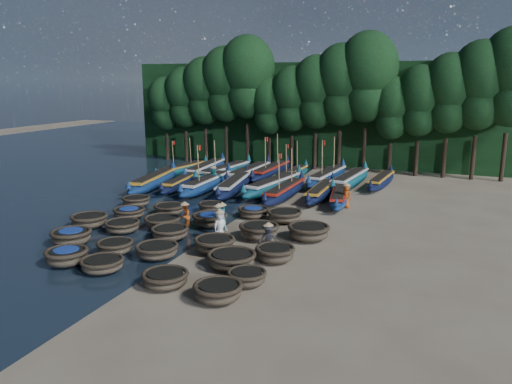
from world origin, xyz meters
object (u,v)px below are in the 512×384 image
(coracle_4, at_px, (218,291))
(long_boat_15, at_px, (327,177))
(fisherman_3, at_px, (268,239))
(coracle_2, at_px, (102,264))
(coracle_8, at_px, (232,259))
(long_boat_1, at_px, (154,181))
(fisherman_4, at_px, (219,219))
(long_boat_8, at_px, (339,197))
(fisherman_2, at_px, (185,215))
(coracle_16, at_px, (162,222))
(long_boat_12, at_px, (249,173))
(long_boat_9, at_px, (183,169))
(coracle_23, at_px, (253,212))
(long_boat_5, at_px, (274,185))
(coracle_15, at_px, (129,212))
(coracle_1, at_px, (67,256))
(coracle_24, at_px, (284,215))
(long_boat_3, at_px, (207,184))
(coracle_13, at_px, (215,244))
(long_boat_2, at_px, (182,182))
(coracle_5, at_px, (71,236))
(fisherman_5, at_px, (213,178))
(coracle_17, at_px, (210,219))
(coracle_10, at_px, (89,220))
(coracle_3, at_px, (165,278))
(coracle_11, at_px, (122,226))
(long_boat_7, at_px, (321,192))
(coracle_18, at_px, (259,231))
(coracle_19, at_px, (309,231))
(coracle_22, at_px, (211,207))
(long_boat_10, at_px, (205,169))
(fisherman_1, at_px, (222,215))
(coracle_21, at_px, (170,209))
(fisherman_0, at_px, (220,225))
(long_boat_14, at_px, (291,175))
(coracle_20, at_px, (136,201))
(coracle_7, at_px, (157,250))
(long_boat_6, at_px, (285,191))
(coracle_14, at_px, (275,253))
(long_boat_4, at_px, (234,185))
(coracle_12, at_px, (170,232))
(long_boat_17, at_px, (381,181))
(coracle_6, at_px, (115,247))
(long_boat_16, at_px, (350,180))

(coracle_4, xyz_separation_m, long_boat_15, (-1.15, 23.34, 0.18))
(coracle_4, xyz_separation_m, fisherman_3, (0.07, 5.58, 0.42))
(coracle_2, height_order, coracle_8, coracle_8)
(long_boat_1, distance_m, fisherman_4, 13.48)
(long_boat_8, bearing_deg, fisherman_2, -135.81)
(coracle_16, bearing_deg, long_boat_12, 92.17)
(long_boat_9, distance_m, fisherman_3, 22.03)
(coracle_23, relative_size, long_boat_5, 0.25)
(long_boat_5, bearing_deg, coracle_15, -111.84)
(coracle_4, distance_m, fisherman_3, 5.59)
(coracle_1, distance_m, coracle_23, 11.78)
(coracle_24, height_order, long_boat_3, long_boat_3)
(coracle_13, xyz_separation_m, long_boat_12, (-5.15, 17.54, 0.16))
(long_boat_2, height_order, long_boat_9, long_boat_9)
(coracle_5, distance_m, fisherman_5, 14.89)
(coracle_2, distance_m, coracle_17, 8.12)
(fisherman_4, bearing_deg, coracle_10, -141.14)
(coracle_3, bearing_deg, coracle_11, 137.54)
(coracle_2, bearing_deg, long_boat_7, 71.45)
(coracle_18, distance_m, coracle_19, 2.65)
(coracle_22, bearing_deg, coracle_13, -62.59)
(long_boat_10, bearing_deg, long_boat_9, -174.44)
(long_boat_5, distance_m, long_boat_15, 5.63)
(coracle_22, xyz_separation_m, fisherman_1, (2.38, -3.38, 0.53))
(coracle_16, height_order, long_boat_9, long_boat_9)
(long_boat_3, relative_size, fisherman_4, 4.61)
(long_boat_5, bearing_deg, coracle_22, -96.79)
(coracle_21, xyz_separation_m, fisherman_4, (4.71, -2.70, 0.53))
(long_boat_7, bearing_deg, long_boat_12, 149.03)
(coracle_5, bearing_deg, fisherman_0, 25.00)
(long_boat_14, distance_m, long_boat_15, 3.09)
(coracle_20, height_order, coracle_23, coracle_20)
(long_boat_12, distance_m, long_boat_15, 6.58)
(long_boat_7, bearing_deg, fisherman_3, -87.89)
(long_boat_5, xyz_separation_m, fisherman_2, (-1.67, -10.66, 0.22))
(long_boat_8, bearing_deg, coracle_17, -134.24)
(coracle_7, relative_size, long_boat_9, 0.31)
(long_boat_6, bearing_deg, coracle_14, -72.54)
(coracle_22, relative_size, long_boat_4, 0.19)
(long_boat_10, bearing_deg, long_boat_2, -86.90)
(long_boat_6, height_order, long_boat_7, long_boat_6)
(coracle_7, bearing_deg, coracle_8, 1.12)
(coracle_15, relative_size, coracle_16, 0.92)
(coracle_5, xyz_separation_m, coracle_10, (-1.19, 2.86, -0.02))
(coracle_13, height_order, coracle_14, coracle_13)
(coracle_12, relative_size, long_boat_5, 0.26)
(long_boat_8, height_order, long_boat_17, long_boat_17)
(coracle_6, height_order, fisherman_0, fisherman_0)
(long_boat_9, relative_size, long_boat_16, 0.84)
(coracle_8, bearing_deg, long_boat_1, 133.31)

